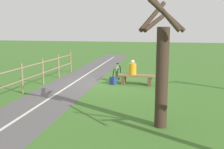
% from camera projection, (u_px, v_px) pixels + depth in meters
% --- Properties ---
extents(ground_plane, '(80.00, 80.00, 0.00)m').
position_uv_depth(ground_plane, '(105.00, 83.00, 13.16)').
color(ground_plane, '#3D6B28').
extents(paved_path, '(4.44, 36.07, 0.02)m').
position_uv_depth(paved_path, '(43.00, 103.00, 9.61)').
color(paved_path, '#565454').
rests_on(paved_path, ground_plane).
extents(path_centre_line, '(2.00, 31.95, 0.00)m').
position_uv_depth(path_centre_line, '(43.00, 103.00, 9.61)').
color(path_centre_line, silver).
rests_on(path_centre_line, paved_path).
extents(bench, '(1.74, 0.54, 0.49)m').
position_uv_depth(bench, '(137.00, 78.00, 12.71)').
color(bench, brown).
rests_on(bench, ground_plane).
extents(person_seated, '(0.38, 0.38, 0.72)m').
position_uv_depth(person_seated, '(133.00, 68.00, 12.68)').
color(person_seated, orange).
rests_on(person_seated, bench).
extents(bicycle, '(0.08, 1.81, 0.93)m').
position_uv_depth(bicycle, '(117.00, 74.00, 13.49)').
color(bicycle, black).
rests_on(bicycle, ground_plane).
extents(backpack, '(0.37, 0.37, 0.36)m').
position_uv_depth(backpack, '(113.00, 81.00, 12.81)').
color(backpack, navy).
rests_on(backpack, ground_plane).
extents(tree_mid_field, '(1.23, 1.24, 3.70)m').
position_uv_depth(tree_mid_field, '(161.00, 68.00, 7.03)').
color(tree_mid_field, '#38281E').
rests_on(tree_mid_field, ground_plane).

